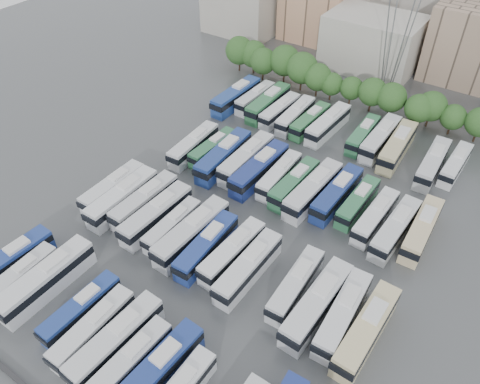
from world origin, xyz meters
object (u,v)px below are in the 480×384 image
Objects in this scene: bus_r1_s8 at (248,268)px; bus_r2_s1 at (194,145)px; bus_r2_s11 at (375,217)px; bus_r1_s0 at (113,188)px; bus_r3_s9 at (380,138)px; bus_r1_s13 at (367,330)px; bus_r2_s12 at (395,229)px; bus_r0_s0 at (10,261)px; bus_r3_s2 at (268,103)px; bus_r3_s10 at (397,146)px; bus_r1_s4 at (173,226)px; bus_r0_s5 at (93,329)px; bus_r1_s2 at (145,201)px; bus_r1_s6 at (207,246)px; bus_r3_s4 at (295,115)px; bus_r1_s10 at (296,285)px; bus_r3_s3 at (280,111)px; bus_r1_s12 at (343,314)px; bus_r2_s2 at (213,148)px; bus_r2_s8 at (313,190)px; bus_r0_s6 at (116,340)px; bus_r2_s7 at (294,183)px; bus_r2_s3 at (224,156)px; bus_r0_s4 at (81,309)px; bus_r2_s10 at (358,202)px; bus_r0_s1 at (19,278)px; bus_r2_s13 at (422,229)px; bus_r1_s5 at (192,233)px; bus_r1_s3 at (156,214)px; bus_r3_s13 at (456,164)px; bus_r2_s6 at (279,175)px; bus_r0_s2 at (46,279)px; bus_r1_s7 at (232,252)px; bus_r1_s1 at (123,198)px; bus_r0_s8 at (157,372)px; bus_r3_s1 at (255,98)px; electricity_pylon at (405,5)px; bus_r3_s6 at (328,124)px; bus_r2_s5 at (259,169)px; bus_r3_s5 at (310,121)px.

bus_r1_s8 is 1.03× the size of bus_r2_s1.
bus_r1_s0 is at bearing -152.67° from bus_r2_s11.
bus_r3_s9 is at bearing 86.04° from bus_r1_s8.
bus_r2_s12 is at bearing 101.54° from bus_r1_s13.
bus_r3_s2 is (6.78, 53.81, 0.15)m from bus_r0_s0.
bus_r1_s4 is at bearing -120.91° from bus_r3_s10.
bus_r0_s5 is at bearing -72.24° from bus_r2_s1.
bus_r1_s2 is 13.43m from bus_r1_s6.
bus_r1_s10 is at bearing -62.13° from bus_r3_s4.
bus_r0_s0 is at bearing -128.09° from bus_r1_s4.
bus_r3_s4 is at bearing 3.18° from bus_r3_s3.
bus_r1_s0 is at bearing 175.69° from bus_r1_s12.
bus_r2_s8 is at bearing 0.29° from bus_r2_s2.
bus_r3_s10 reaches higher than bus_r0_s6.
bus_r3_s9 is at bearing 83.26° from bus_r2_s8.
bus_r2_s3 is at bearing -175.23° from bus_r2_s7.
bus_r0_s0 reaches higher than bus_r1_s10.
bus_r2_s10 is at bearing 63.06° from bus_r0_s4.
bus_r1_s10 reaches higher than bus_r0_s1.
bus_r2_s12 is 3.70m from bus_r2_s13.
bus_r2_s8 is (9.66, 36.04, 0.31)m from bus_r0_s5.
bus_r1_s5 reaches higher than bus_r3_s9.
bus_r1_s3 reaches higher than bus_r2_s10.
bus_r3_s3 is at bearing -174.78° from bus_r3_s9.
bus_r1_s6 is at bearing -119.40° from bus_r3_s13.
bus_r2_s3 is 1.20× the size of bus_r2_s6.
bus_r1_s4 is (6.64, 16.61, -0.44)m from bus_r0_s2.
bus_r0_s1 is 0.89× the size of bus_r2_s12.
bus_r1_s7 is at bearing 174.99° from bus_r1_s12.
bus_r1_s1 is at bearing -139.34° from bus_r2_s8.
bus_r1_s7 is at bearing -42.82° from bus_r2_s1.
bus_r1_s7 is 0.96× the size of bus_r1_s12.
bus_r0_s1 is 0.85× the size of bus_r1_s13.
bus_r3_s3 is 0.88× the size of bus_r3_s9.
bus_r2_s13 reaches higher than bus_r0_s0.
bus_r0_s6 reaches higher than bus_r2_s7.
bus_r1_s13 reaches higher than bus_r0_s8.
bus_r2_s7 is at bearing 98.22° from bus_r0_s8.
bus_r3_s1 is (-0.12, 20.09, -0.13)m from bus_r2_s1.
bus_r3_s3 is at bearing 115.41° from bus_r1_s8.
electricity_pylon is at bearing 79.19° from bus_r1_s4.
bus_r2_s2 is at bearing -123.98° from bus_r3_s6.
bus_r2_s1 reaches higher than bus_r1_s7.
bus_r0_s5 is 37.74m from bus_r2_s1.
bus_r3_s9 is 3.51m from bus_r3_s10.
bus_r0_s2 is at bearing -88.95° from bus_r1_s2.
bus_r1_s3 is at bearing -117.30° from bus_r3_s9.
bus_r1_s4 is at bearing 68.09° from bus_r0_s2.
bus_r3_s9 is (13.01, 19.67, -0.08)m from bus_r2_s5.
bus_r0_s2 reaches higher than bus_r3_s5.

